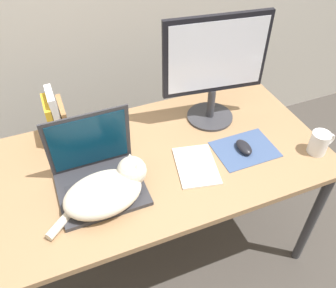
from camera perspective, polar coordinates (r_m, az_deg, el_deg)
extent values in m
cube|color=#93704C|center=(1.54, -1.64, -2.54)|extent=(1.45, 0.76, 0.03)
cylinder|color=#38383D|center=(1.91, 22.16, -11.06)|extent=(0.04, 0.04, 0.69)
cylinder|color=#38383D|center=(2.00, -23.67, -8.46)|extent=(0.04, 0.04, 0.69)
cylinder|color=#38383D|center=(2.24, 11.90, 1.24)|extent=(0.04, 0.04, 0.69)
cube|color=#2D2D33|center=(1.42, -10.58, -7.19)|extent=(0.33, 0.28, 0.02)
cube|color=#28282D|center=(1.40, -10.49, -7.33)|extent=(0.27, 0.14, 0.00)
cube|color=#2D2D33|center=(1.40, -12.59, 0.45)|extent=(0.33, 0.03, 0.28)
cube|color=#0A334C|center=(1.40, -12.54, 0.32)|extent=(0.30, 0.02, 0.24)
ellipsoid|color=beige|center=(1.34, -10.38, -7.90)|extent=(0.32, 0.24, 0.11)
sphere|color=beige|center=(1.36, -5.83, -4.31)|extent=(0.11, 0.11, 0.11)
cone|color=beige|center=(1.35, -6.14, -2.07)|extent=(0.04, 0.04, 0.03)
cone|color=beige|center=(1.31, -5.02, -3.78)|extent=(0.04, 0.04, 0.03)
cylinder|color=beige|center=(1.34, -16.70, -11.97)|extent=(0.13, 0.12, 0.03)
cylinder|color=#333338|center=(1.74, 6.71, 4.42)|extent=(0.22, 0.22, 0.01)
cylinder|color=#333338|center=(1.69, 6.92, 6.53)|extent=(0.04, 0.04, 0.15)
cube|color=black|center=(1.56, 7.69, 13.94)|extent=(0.46, 0.08, 0.35)
cube|color=silver|center=(1.55, 7.96, 13.74)|extent=(0.42, 0.06, 0.31)
cube|color=#384C75|center=(1.60, 12.22, -0.83)|extent=(0.26, 0.20, 0.00)
ellipsoid|color=black|center=(1.58, 12.08, -0.49)|extent=(0.06, 0.10, 0.03)
cube|color=gold|center=(1.62, -18.25, 3.36)|extent=(0.03, 0.15, 0.21)
cube|color=white|center=(1.61, -17.35, 4.23)|extent=(0.04, 0.13, 0.25)
cube|color=olive|center=(1.63, -16.20, 3.54)|extent=(0.02, 0.16, 0.19)
cube|color=silver|center=(1.49, 4.54, -3.49)|extent=(0.21, 0.26, 0.01)
cylinder|color=white|center=(1.65, 23.05, 0.17)|extent=(0.08, 0.08, 0.10)
torus|color=white|center=(1.68, 24.31, 0.60)|extent=(0.07, 0.01, 0.07)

